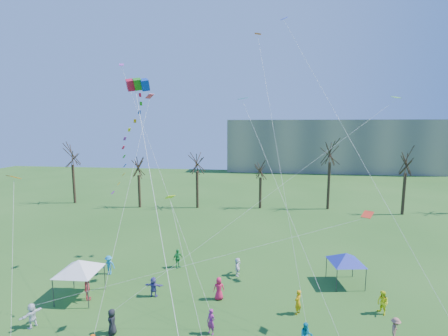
# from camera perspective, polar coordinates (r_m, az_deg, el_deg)

# --- Properties ---
(distant_building) EXTENTS (60.00, 14.00, 15.00)m
(distant_building) POSITION_cam_1_polar(r_m,az_deg,el_deg) (97.52, 18.93, 3.89)
(distant_building) COLOR gray
(distant_building) RESTS_ON ground
(bare_tree_row) EXTENTS (70.47, 8.59, 11.99)m
(bare_tree_row) POSITION_cam_1_polar(r_m,az_deg,el_deg) (50.46, 9.24, 0.70)
(bare_tree_row) COLOR black
(bare_tree_row) RESTS_ON ground
(big_box_kite) EXTENTS (4.47, 7.12, 19.62)m
(big_box_kite) POSITION_cam_1_polar(r_m,az_deg,el_deg) (22.47, -16.60, 3.92)
(big_box_kite) COLOR red
(big_box_kite) RESTS_ON ground
(canopy_tent_white) EXTENTS (4.18, 4.18, 3.14)m
(canopy_tent_white) POSITION_cam_1_polar(r_m,az_deg,el_deg) (27.91, -24.99, -15.89)
(canopy_tent_white) COLOR #3F3F44
(canopy_tent_white) RESTS_ON ground
(canopy_tent_blue) EXTENTS (3.66, 3.66, 2.78)m
(canopy_tent_blue) POSITION_cam_1_polar(r_m,az_deg,el_deg) (29.47, 21.42, -15.05)
(canopy_tent_blue) COLOR #3F3F44
(canopy_tent_blue) RESTS_ON ground
(festival_crowd) EXTENTS (26.95, 14.86, 1.85)m
(festival_crowd) POSITION_cam_1_polar(r_m,az_deg,el_deg) (24.14, -3.89, -23.92)
(festival_crowd) COLOR red
(festival_crowd) RESTS_ON ground
(small_kites_aloft) EXTENTS (27.64, 17.24, 34.01)m
(small_kites_aloft) POSITION_cam_1_polar(r_m,az_deg,el_deg) (24.77, 0.37, 7.41)
(small_kites_aloft) COLOR orange
(small_kites_aloft) RESTS_ON ground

